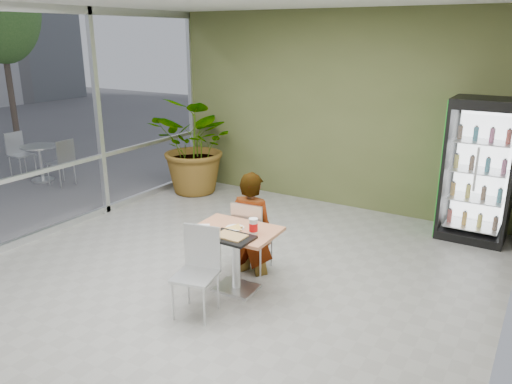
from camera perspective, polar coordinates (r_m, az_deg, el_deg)
ground at (r=5.96m, az=-4.96°, el=-10.60°), size 7.00×7.00×0.00m
room_envelope at (r=5.39m, az=-5.41°, el=4.57°), size 6.00×7.00×3.20m
storefront_frame at (r=7.54m, az=-24.23°, el=6.85°), size 0.10×7.00×3.20m
dining_table at (r=5.62m, az=-2.31°, el=-6.28°), size 0.95×0.69×0.75m
chair_far at (r=6.03m, az=-0.68°, el=-4.55°), size 0.44×0.45×0.91m
chair_near at (r=5.25m, az=-6.55°, el=-8.08°), size 0.49×0.49×0.93m
seated_woman at (r=6.09m, az=-0.54°, el=-4.82°), size 0.61×0.43×1.57m
pizza_plate at (r=5.55m, az=-2.42°, el=-4.02°), size 0.28×0.21×0.03m
soda_cup at (r=5.37m, az=-0.30°, el=-3.96°), size 0.10×0.10×0.17m
napkin_stack at (r=5.58m, az=-6.20°, el=-4.02°), size 0.23×0.23×0.02m
cafeteria_tray at (r=5.27m, az=-2.89°, el=-5.25°), size 0.47×0.34×0.03m
beverage_fridge at (r=7.60m, az=24.13°, el=2.26°), size 0.91×0.70×2.00m
potted_plant at (r=9.11m, az=-6.70°, el=5.33°), size 1.70×1.49×1.78m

